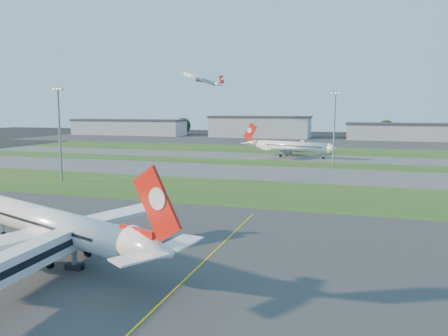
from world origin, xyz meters
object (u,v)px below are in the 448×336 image
at_px(light_mast_centre, 334,124).
at_px(airliner_parked, 54,225).
at_px(airliner_taxiing, 291,147).
at_px(jet_bridge, 4,268).
at_px(light_mast_west, 60,128).

bearing_deg(light_mast_centre, airliner_parked, -105.36).
bearing_deg(airliner_taxiing, jet_bridge, 105.10).
relative_size(jet_bridge, airliner_parked, 0.70).
bearing_deg(airliner_parked, light_mast_centre, 94.80).
bearing_deg(airliner_taxiing, light_mast_west, 75.26).
bearing_deg(airliner_parked, light_mast_west, 147.07).
distance_m(jet_bridge, airliner_taxiing, 148.81).
distance_m(airliner_parked, light_mast_west, 67.41).
bearing_deg(light_mast_centre, jet_bridge, -101.38).
bearing_deg(jet_bridge, light_mast_west, 123.91).
bearing_deg(light_mast_centre, light_mast_west, -141.34).
distance_m(airliner_taxiing, light_mast_west, 96.77).
relative_size(airliner_taxiing, light_mast_centre, 1.51).
height_order(jet_bridge, airliner_taxiing, airliner_taxiing).
bearing_deg(light_mast_west, airliner_parked, -53.09).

